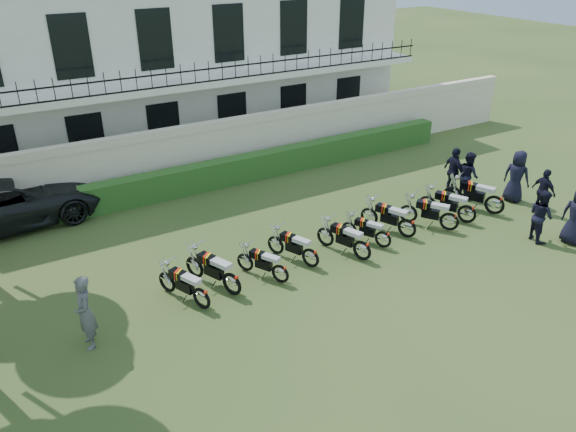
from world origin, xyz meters
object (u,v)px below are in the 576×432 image
(motorcycle_5, at_px, (383,236))
(motorcycle_9, at_px, (495,200))
(motorcycle_1, at_px, (232,279))
(officer_2, at_px, (544,191))
(officer_4, at_px, (468,175))
(motorcycle_4, at_px, (362,246))
(inspector, at_px, (85,313))
(motorcycle_0, at_px, (201,294))
(motorcycle_6, at_px, (407,224))
(officer_1, at_px, (541,216))
(motorcycle_8, at_px, (468,210))
(suv, at_px, (8,202))
(motorcycle_2, at_px, (280,270))
(officer_5, at_px, (454,171))
(motorcycle_7, at_px, (450,217))
(officer_3, at_px, (516,176))
(motorcycle_3, at_px, (311,253))

(motorcycle_5, xyz_separation_m, motorcycle_9, (4.71, -0.12, 0.11))
(motorcycle_1, height_order, officer_2, officer_2)
(motorcycle_1, bearing_deg, officer_4, -14.20)
(motorcycle_4, height_order, inspector, inspector)
(motorcycle_0, relative_size, motorcycle_6, 0.94)
(motorcycle_4, relative_size, motorcycle_9, 0.94)
(inspector, height_order, officer_1, inspector)
(motorcycle_5, xyz_separation_m, motorcycle_8, (3.42, -0.11, 0.07))
(motorcycle_5, xyz_separation_m, suv, (-9.50, 7.41, 0.38))
(officer_1, distance_m, officer_2, 2.12)
(motorcycle_5, height_order, motorcycle_9, motorcycle_9)
(motorcycle_1, relative_size, suv, 0.33)
(motorcycle_2, distance_m, officer_5, 8.64)
(motorcycle_7, xyz_separation_m, motorcycle_9, (2.19, 0.09, 0.04))
(motorcycle_4, bearing_deg, motorcycle_9, -18.49)
(motorcycle_1, bearing_deg, motorcycle_7, -23.88)
(officer_1, height_order, officer_5, officer_5)
(motorcycle_5, bearing_deg, motorcycle_6, -20.18)
(suv, distance_m, officer_5, 15.28)
(motorcycle_6, bearing_deg, officer_2, -32.88)
(officer_2, bearing_deg, officer_3, 4.07)
(motorcycle_4, height_order, suv, suv)
(motorcycle_3, xyz_separation_m, motorcycle_8, (5.93, -0.27, 0.04))
(motorcycle_6, xyz_separation_m, inspector, (-9.79, -0.26, 0.42))
(motorcycle_0, distance_m, suv, 8.34)
(motorcycle_2, relative_size, motorcycle_6, 0.84)
(motorcycle_1, xyz_separation_m, motorcycle_5, (5.04, -0.03, -0.09))
(motorcycle_1, relative_size, motorcycle_9, 0.98)
(motorcycle_3, xyz_separation_m, officer_4, (7.48, 1.25, 0.40))
(inspector, bearing_deg, motorcycle_0, 92.31)
(motorcycle_8, height_order, officer_4, officer_4)
(motorcycle_4, distance_m, officer_2, 7.26)
(motorcycle_7, bearing_deg, motorcycle_4, 147.27)
(motorcycle_5, xyz_separation_m, officer_2, (6.23, -0.80, 0.36))
(suv, bearing_deg, motorcycle_2, -147.09)
(motorcycle_6, relative_size, officer_2, 1.18)
(motorcycle_0, height_order, motorcycle_6, motorcycle_6)
(motorcycle_4, bearing_deg, motorcycle_0, 158.41)
(officer_2, bearing_deg, motorcycle_0, 90.45)
(motorcycle_1, bearing_deg, motorcycle_8, -23.00)
(officer_3, height_order, officer_4, officer_3)
(motorcycle_1, relative_size, inspector, 1.05)
(suv, distance_m, officer_2, 17.75)
(motorcycle_4, relative_size, motorcycle_7, 1.10)
(motorcycle_2, height_order, motorcycle_3, motorcycle_3)
(motorcycle_3, bearing_deg, motorcycle_2, 170.28)
(motorcycle_4, distance_m, motorcycle_7, 3.53)
(motorcycle_3, height_order, suv, suv)
(motorcycle_5, bearing_deg, officer_3, -23.72)
(motorcycle_1, height_order, motorcycle_5, motorcycle_1)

